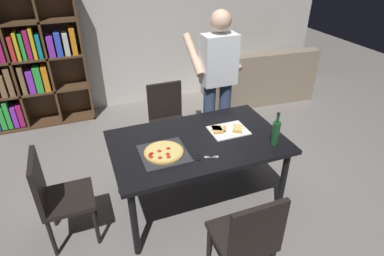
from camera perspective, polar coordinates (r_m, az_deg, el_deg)
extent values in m
plane|color=gray|center=(3.42, 0.92, -12.84)|extent=(12.00, 12.00, 0.00)
cube|color=silver|center=(5.07, -10.56, 19.43)|extent=(6.40, 0.10, 2.80)
cube|color=black|center=(2.96, 1.04, -2.55)|extent=(1.60, 0.97, 0.04)
cylinder|color=black|center=(2.76, -10.28, -16.43)|extent=(0.06, 0.06, 0.71)
cylinder|color=black|center=(3.21, 15.95, -9.27)|extent=(0.06, 0.06, 0.71)
cylinder|color=black|center=(3.36, -13.19, -6.68)|extent=(0.06, 0.06, 0.71)
cylinder|color=black|center=(3.74, 8.91, -1.97)|extent=(0.06, 0.06, 0.71)
cube|color=black|center=(2.56, 8.78, -18.52)|extent=(0.42, 0.42, 0.04)
cube|color=black|center=(2.27, 11.69, -17.75)|extent=(0.42, 0.04, 0.45)
cylinder|color=black|center=(2.89, 9.92, -17.85)|extent=(0.04, 0.04, 0.41)
cylinder|color=black|center=(2.78, 3.04, -20.09)|extent=(0.04, 0.04, 0.41)
cube|color=black|center=(3.83, -3.94, 0.50)|extent=(0.42, 0.42, 0.04)
cube|color=black|center=(3.88, -4.92, 4.96)|extent=(0.42, 0.04, 0.45)
cylinder|color=black|center=(3.76, -5.61, -4.24)|extent=(0.04, 0.04, 0.41)
cylinder|color=black|center=(3.85, -0.46, -3.16)|extent=(0.04, 0.04, 0.41)
cylinder|color=black|center=(4.06, -7.02, -1.50)|extent=(0.04, 0.04, 0.41)
cylinder|color=black|center=(4.14, -2.21, -0.56)|extent=(0.04, 0.04, 0.41)
cube|color=black|center=(3.00, -21.24, -11.70)|extent=(0.42, 0.42, 0.04)
cube|color=black|center=(2.88, -25.92, -8.66)|extent=(0.04, 0.42, 0.45)
cylinder|color=black|center=(3.01, -16.75, -16.49)|extent=(0.04, 0.04, 0.41)
cylinder|color=black|center=(3.28, -17.47, -12.04)|extent=(0.04, 0.04, 0.41)
cylinder|color=black|center=(3.05, -23.75, -17.61)|extent=(0.04, 0.04, 0.41)
cylinder|color=black|center=(3.30, -23.78, -13.10)|extent=(0.04, 0.04, 0.41)
cube|color=gray|center=(5.61, 11.34, 7.57)|extent=(1.76, 0.97, 0.40)
cube|color=gray|center=(5.20, 13.45, 10.48)|extent=(1.71, 0.32, 0.45)
cube|color=gray|center=(5.90, 18.43, 10.87)|extent=(0.22, 0.86, 0.20)
cube|color=gray|center=(5.20, 4.01, 9.78)|extent=(0.22, 0.86, 0.20)
cube|color=#513823|center=(4.84, -19.02, 12.57)|extent=(0.03, 0.35, 1.95)
cube|color=#513823|center=(5.23, -24.65, 1.14)|extent=(1.40, 0.35, 0.03)
cube|color=#513823|center=(5.03, -27.02, 11.53)|extent=(1.40, 0.03, 1.95)
cube|color=#513823|center=(5.03, -25.85, 5.97)|extent=(1.34, 0.29, 0.03)
cube|color=#513823|center=(4.87, -27.11, 10.98)|extent=(1.34, 0.29, 0.03)
cube|color=#513823|center=(4.76, -28.49, 16.28)|extent=(1.34, 0.29, 0.03)
cube|color=#513823|center=(4.90, -29.69, 10.43)|extent=(0.03, 0.29, 1.89)
cube|color=#513823|center=(4.85, -24.49, 11.52)|extent=(0.03, 0.29, 1.89)
cube|color=green|center=(5.21, -30.74, 1.75)|extent=(0.07, 0.22, 0.31)
cube|color=green|center=(5.18, -30.03, 2.30)|extent=(0.06, 0.22, 0.40)
cube|color=purple|center=(5.18, -29.08, 2.01)|extent=(0.06, 0.22, 0.30)
cube|color=#B21E66|center=(5.17, -28.28, 2.28)|extent=(0.07, 0.22, 0.32)
cube|color=olive|center=(5.01, -30.74, 6.64)|extent=(0.07, 0.22, 0.30)
cube|color=olive|center=(4.98, -29.81, 7.35)|extent=(0.07, 0.22, 0.39)
cube|color=olive|center=(4.95, -28.05, 7.72)|extent=(0.06, 0.22, 0.39)
cube|color=purple|center=(4.95, -26.85, 7.55)|extent=(0.08, 0.22, 0.31)
cube|color=green|center=(4.94, -25.80, 8.01)|extent=(0.09, 0.22, 0.36)
cube|color=orange|center=(4.93, -24.70, 8.22)|extent=(0.07, 0.22, 0.35)
cube|color=#B21E66|center=(4.85, -31.00, 11.94)|extent=(0.06, 0.22, 0.29)
cube|color=red|center=(4.83, -29.50, 12.38)|extent=(0.05, 0.22, 0.31)
cube|color=yellow|center=(4.81, -28.82, 12.81)|extent=(0.04, 0.22, 0.36)
cube|color=green|center=(4.81, -28.03, 12.87)|extent=(0.04, 0.22, 0.34)
cube|color=#B21E66|center=(4.80, -27.32, 13.27)|extent=(0.05, 0.22, 0.38)
cube|color=yellow|center=(4.79, -26.58, 13.53)|extent=(0.04, 0.22, 0.40)
cube|color=teal|center=(4.79, -25.68, 13.20)|extent=(0.05, 0.22, 0.31)
cube|color=purple|center=(4.79, -23.95, 13.34)|extent=(0.08, 0.22, 0.27)
cube|color=blue|center=(4.78, -22.84, 13.81)|extent=(0.07, 0.22, 0.32)
cube|color=silver|center=(4.78, -21.64, 13.92)|extent=(0.06, 0.22, 0.30)
cube|color=orange|center=(4.77, -20.54, 14.49)|extent=(0.07, 0.22, 0.36)
cylinder|color=#38476B|center=(3.90, 5.72, 1.74)|extent=(0.14, 0.14, 0.95)
cylinder|color=#38476B|center=(3.82, 3.03, 1.22)|extent=(0.14, 0.14, 0.95)
cube|color=white|center=(3.55, 4.87, 12.10)|extent=(0.38, 0.22, 0.55)
sphere|color=#E0B293|center=(3.44, 5.19, 18.65)|extent=(0.22, 0.22, 0.22)
cylinder|color=#E0B293|center=(3.79, 6.94, 13.65)|extent=(0.09, 0.50, 0.39)
cylinder|color=#E0B293|center=(3.61, 0.26, 12.99)|extent=(0.09, 0.50, 0.39)
cube|color=#2D2D33|center=(2.78, -5.06, -4.58)|extent=(0.40, 0.40, 0.01)
cylinder|color=tan|center=(2.77, -5.07, -4.34)|extent=(0.34, 0.34, 0.02)
cylinder|color=#EACC6B|center=(2.76, -5.08, -4.14)|extent=(0.31, 0.31, 0.01)
cylinder|color=#B22819|center=(2.73, -7.23, -4.55)|extent=(0.04, 0.04, 0.00)
cylinder|color=#B22819|center=(2.68, -5.75, -5.31)|extent=(0.04, 0.04, 0.00)
cylinder|color=#B22819|center=(2.78, -4.28, -3.67)|extent=(0.04, 0.04, 0.00)
cylinder|color=#B22819|center=(2.72, -7.52, -4.79)|extent=(0.04, 0.04, 0.00)
cylinder|color=#B22819|center=(2.69, -7.33, -5.17)|extent=(0.04, 0.04, 0.00)
cylinder|color=#B22819|center=(2.68, -4.20, -5.20)|extent=(0.04, 0.04, 0.00)
cylinder|color=#B22819|center=(2.71, -4.35, -4.70)|extent=(0.04, 0.04, 0.00)
cylinder|color=#B22819|center=(2.76, -5.86, -4.12)|extent=(0.04, 0.04, 0.00)
cube|color=white|center=(3.11, 6.56, -0.44)|extent=(0.36, 0.28, 0.01)
cube|color=#EACC6B|center=(3.10, 4.76, -0.13)|extent=(0.17, 0.14, 0.02)
cube|color=tan|center=(3.10, 5.87, -0.15)|extent=(0.06, 0.09, 0.02)
cube|color=#EACC6B|center=(3.12, 8.14, -0.12)|extent=(0.15, 0.17, 0.02)
cube|color=tan|center=(3.07, 8.10, -0.66)|extent=(0.09, 0.07, 0.02)
cube|color=#EACC6B|center=(3.08, 4.52, -0.29)|extent=(0.11, 0.15, 0.02)
cube|color=tan|center=(3.03, 4.81, -0.83)|extent=(0.09, 0.04, 0.02)
cylinder|color=#194723|center=(2.94, 14.73, -0.91)|extent=(0.07, 0.07, 0.22)
cylinder|color=#194723|center=(2.87, 15.12, 1.64)|extent=(0.03, 0.03, 0.08)
cylinder|color=black|center=(2.85, 15.25, 2.48)|extent=(0.03, 0.03, 0.02)
cube|color=silver|center=(2.73, 3.50, -5.20)|extent=(0.12, 0.04, 0.01)
cube|color=silver|center=(2.73, 3.50, -5.20)|extent=(0.11, 0.06, 0.01)
torus|color=black|center=(2.74, 1.16, -5.02)|extent=(0.06, 0.06, 0.01)
torus|color=black|center=(2.70, 1.21, -5.51)|extent=(0.06, 0.06, 0.01)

